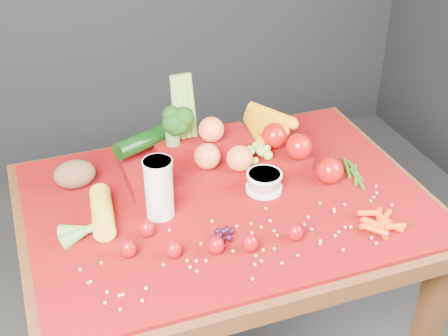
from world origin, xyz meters
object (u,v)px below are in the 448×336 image
object	(u,v)px
table	(226,230)
yogurt_bowl	(264,181)
milk_glass	(159,186)
produce_mound	(221,150)

from	to	relation	value
table	yogurt_bowl	xyz separation A→B (m)	(0.11, 0.00, 0.14)
milk_glass	produce_mound	size ratio (longest dim) A/B	0.28
yogurt_bowl	milk_glass	bearing A→B (deg)	-178.10
table	yogurt_bowl	size ratio (longest dim) A/B	10.95
yogurt_bowl	produce_mound	xyz separation A→B (m)	(-0.07, 0.15, 0.03)
yogurt_bowl	produce_mound	size ratio (longest dim) A/B	0.17
milk_glass	yogurt_bowl	world-z (taller)	milk_glass
table	yogurt_bowl	distance (m)	0.18
table	produce_mound	world-z (taller)	produce_mound
yogurt_bowl	produce_mound	bearing A→B (deg)	115.05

